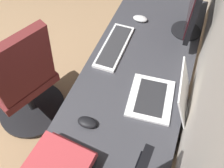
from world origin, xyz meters
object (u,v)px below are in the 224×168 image
object	(u,v)px
monitor_primary	(195,1)
mouse_spare	(140,19)
drawer_pedestal	(127,130)
book_stack_near	(60,167)
keyboard_main	(114,46)
mouse_main	(87,122)
laptop_leftmost	(163,96)
office_chair	(24,84)

from	to	relation	value
monitor_primary	mouse_spare	size ratio (longest dim) A/B	5.13
drawer_pedestal	monitor_primary	size ratio (longest dim) A/B	1.30
mouse_spare	book_stack_near	bearing A→B (deg)	-1.67
keyboard_main	mouse_spare	size ratio (longest dim) A/B	4.04
drawer_pedestal	mouse_main	world-z (taller)	mouse_main
keyboard_main	book_stack_near	distance (m)	0.83
laptop_leftmost	book_stack_near	bearing A→B (deg)	-32.94
book_stack_near	office_chair	distance (m)	0.87
laptop_leftmost	book_stack_near	distance (m)	0.63
laptop_leftmost	mouse_spare	xyz separation A→B (m)	(-0.62, -0.31, -0.04)
mouse_spare	office_chair	size ratio (longest dim) A/B	0.11
monitor_primary	office_chair	size ratio (longest dim) A/B	0.55
book_stack_near	office_chair	xyz separation A→B (m)	(-0.51, -0.62, -0.32)
mouse_main	office_chair	xyz separation A→B (m)	(-0.25, -0.64, -0.29)
drawer_pedestal	keyboard_main	bearing A→B (deg)	-147.28
monitor_primary	book_stack_near	xyz separation A→B (m)	(1.15, -0.36, -0.20)
keyboard_main	drawer_pedestal	bearing A→B (deg)	32.72
office_chair	drawer_pedestal	bearing A→B (deg)	87.89
laptop_leftmost	office_chair	world-z (taller)	office_chair
laptop_leftmost	office_chair	bearing A→B (deg)	-89.02
mouse_spare	book_stack_near	distance (m)	1.15
monitor_primary	office_chair	xyz separation A→B (m)	(0.64, -0.98, -0.51)
drawer_pedestal	book_stack_near	bearing A→B (deg)	-20.31
monitor_primary	laptop_leftmost	bearing A→B (deg)	-1.62
drawer_pedestal	keyboard_main	distance (m)	0.57
keyboard_main	office_chair	distance (m)	0.72
monitor_primary	keyboard_main	xyz separation A→B (m)	(0.32, -0.41, -0.23)
keyboard_main	monitor_primary	bearing A→B (deg)	128.15
mouse_spare	book_stack_near	world-z (taller)	book_stack_near
mouse_spare	office_chair	bearing A→B (deg)	-45.78
mouse_main	drawer_pedestal	bearing A→B (deg)	143.88
mouse_main	book_stack_near	size ratio (longest dim) A/B	0.36
office_chair	laptop_leftmost	bearing A→B (deg)	90.98
mouse_spare	office_chair	xyz separation A→B (m)	(0.64, -0.66, -0.29)
mouse_main	mouse_spare	distance (m)	0.89
office_chair	monitor_primary	bearing A→B (deg)	122.98
mouse_main	mouse_spare	size ratio (longest dim) A/B	1.00
mouse_spare	monitor_primary	bearing A→B (deg)	89.77
mouse_spare	office_chair	distance (m)	0.96
mouse_main	mouse_spare	bearing A→B (deg)	178.84
laptop_leftmost	mouse_spare	distance (m)	0.70
drawer_pedestal	office_chair	distance (m)	0.81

